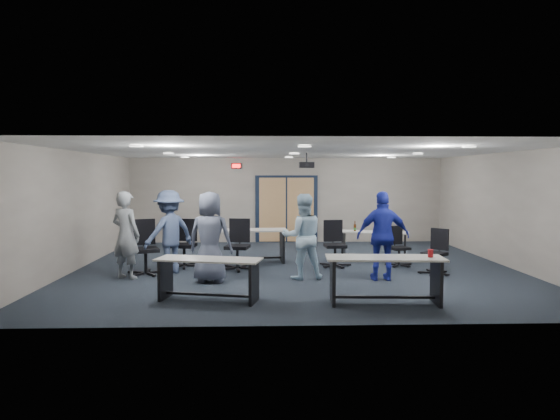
{
  "coord_description": "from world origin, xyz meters",
  "views": [
    {
      "loc": [
        -0.74,
        -11.5,
        2.16
      ],
      "look_at": [
        -0.37,
        -0.3,
        1.37
      ],
      "focal_mm": 32.0,
      "sensor_mm": 36.0,
      "label": 1
    }
  ],
  "objects_px": {
    "chair_back_b": "(237,245)",
    "table_front_right": "(385,272)",
    "person_gray": "(126,235)",
    "chair_back_d": "(399,246)",
    "chair_loose_right": "(435,252)",
    "person_navy": "(383,236)",
    "table_back_left": "(246,240)",
    "table_front_left": "(209,272)",
    "person_lightblue": "(302,236)",
    "table_back_right": "(373,240)",
    "person_back": "(169,232)",
    "chair_loose_left": "(146,247)",
    "chair_back_c": "(335,244)",
    "chair_back_a": "(184,243)",
    "person_plaid": "(210,237)"
  },
  "relations": [
    {
      "from": "chair_loose_left",
      "to": "table_back_left",
      "type": "bearing_deg",
      "value": 12.62
    },
    {
      "from": "chair_back_a",
      "to": "chair_loose_left",
      "type": "relative_size",
      "value": 0.94
    },
    {
      "from": "table_front_left",
      "to": "person_gray",
      "type": "height_order",
      "value": "person_gray"
    },
    {
      "from": "table_back_left",
      "to": "chair_back_c",
      "type": "bearing_deg",
      "value": -21.42
    },
    {
      "from": "table_back_left",
      "to": "table_front_left",
      "type": "bearing_deg",
      "value": -103.24
    },
    {
      "from": "person_lightblue",
      "to": "table_front_left",
      "type": "bearing_deg",
      "value": 38.73
    },
    {
      "from": "table_back_left",
      "to": "chair_back_d",
      "type": "bearing_deg",
      "value": -14.65
    },
    {
      "from": "chair_back_d",
      "to": "chair_loose_right",
      "type": "distance_m",
      "value": 1.12
    },
    {
      "from": "chair_back_a",
      "to": "chair_back_c",
      "type": "bearing_deg",
      "value": 9.73
    },
    {
      "from": "person_lightblue",
      "to": "person_navy",
      "type": "bearing_deg",
      "value": 166.96
    },
    {
      "from": "table_front_left",
      "to": "chair_back_d",
      "type": "relative_size",
      "value": 2.0
    },
    {
      "from": "person_back",
      "to": "chair_back_c",
      "type": "bearing_deg",
      "value": 147.62
    },
    {
      "from": "table_front_left",
      "to": "chair_back_a",
      "type": "bearing_deg",
      "value": 119.22
    },
    {
      "from": "person_back",
      "to": "chair_back_d",
      "type": "bearing_deg",
      "value": 144.84
    },
    {
      "from": "table_back_left",
      "to": "person_navy",
      "type": "distance_m",
      "value": 3.61
    },
    {
      "from": "chair_back_b",
      "to": "person_plaid",
      "type": "distance_m",
      "value": 1.39
    },
    {
      "from": "chair_back_c",
      "to": "chair_loose_left",
      "type": "bearing_deg",
      "value": -173.55
    },
    {
      "from": "table_front_right",
      "to": "person_lightblue",
      "type": "relative_size",
      "value": 1.12
    },
    {
      "from": "table_front_left",
      "to": "chair_back_d",
      "type": "xyz_separation_m",
      "value": [
        4.15,
        3.11,
        -0.03
      ]
    },
    {
      "from": "table_back_right",
      "to": "person_back",
      "type": "relative_size",
      "value": 1.01
    },
    {
      "from": "table_back_left",
      "to": "chair_back_c",
      "type": "relative_size",
      "value": 1.91
    },
    {
      "from": "person_gray",
      "to": "person_navy",
      "type": "relative_size",
      "value": 1.0
    },
    {
      "from": "person_back",
      "to": "table_front_right",
      "type": "bearing_deg",
      "value": 103.74
    },
    {
      "from": "chair_back_c",
      "to": "person_gray",
      "type": "bearing_deg",
      "value": -169.86
    },
    {
      "from": "table_back_right",
      "to": "person_gray",
      "type": "xyz_separation_m",
      "value": [
        -5.69,
        -2.24,
        0.42
      ]
    },
    {
      "from": "table_back_right",
      "to": "chair_loose_right",
      "type": "xyz_separation_m",
      "value": [
        0.88,
        -2.03,
        0.0
      ]
    },
    {
      "from": "table_front_right",
      "to": "table_back_right",
      "type": "bearing_deg",
      "value": 83.18
    },
    {
      "from": "chair_back_b",
      "to": "table_front_right",
      "type": "bearing_deg",
      "value": -38.73
    },
    {
      "from": "table_back_right",
      "to": "person_plaid",
      "type": "relative_size",
      "value": 1.01
    },
    {
      "from": "table_front_right",
      "to": "chair_back_d",
      "type": "bearing_deg",
      "value": 74.3
    },
    {
      "from": "table_front_right",
      "to": "chair_back_a",
      "type": "xyz_separation_m",
      "value": [
        -3.89,
        3.46,
        0.02
      ]
    },
    {
      "from": "table_back_left",
      "to": "person_back",
      "type": "bearing_deg",
      "value": -147.17
    },
    {
      "from": "table_front_right",
      "to": "person_navy",
      "type": "distance_m",
      "value": 1.95
    },
    {
      "from": "table_front_right",
      "to": "chair_loose_right",
      "type": "xyz_separation_m",
      "value": [
        1.68,
        2.42,
        -0.05
      ]
    },
    {
      "from": "table_back_right",
      "to": "chair_loose_right",
      "type": "bearing_deg",
      "value": -50.66
    },
    {
      "from": "table_front_left",
      "to": "table_front_right",
      "type": "height_order",
      "value": "table_front_right"
    },
    {
      "from": "chair_back_c",
      "to": "chair_loose_right",
      "type": "xyz_separation_m",
      "value": [
        2.03,
        -0.99,
        -0.05
      ]
    },
    {
      "from": "person_navy",
      "to": "person_back",
      "type": "height_order",
      "value": "same"
    },
    {
      "from": "table_back_right",
      "to": "chair_back_b",
      "type": "bearing_deg",
      "value": -142.29
    },
    {
      "from": "chair_loose_left",
      "to": "person_lightblue",
      "type": "relative_size",
      "value": 0.67
    },
    {
      "from": "chair_loose_left",
      "to": "table_front_left",
      "type": "bearing_deg",
      "value": -76.15
    },
    {
      "from": "table_front_left",
      "to": "person_plaid",
      "type": "relative_size",
      "value": 1.03
    },
    {
      "from": "person_gray",
      "to": "chair_back_d",
      "type": "bearing_deg",
      "value": -142.53
    },
    {
      "from": "table_back_right",
      "to": "chair_back_d",
      "type": "xyz_separation_m",
      "value": [
        0.38,
        -1.03,
        -0.02
      ]
    },
    {
      "from": "chair_back_d",
      "to": "chair_loose_left",
      "type": "xyz_separation_m",
      "value": [
        -5.76,
        -0.84,
        0.13
      ]
    },
    {
      "from": "table_back_right",
      "to": "chair_back_c",
      "type": "relative_size",
      "value": 1.69
    },
    {
      "from": "chair_back_a",
      "to": "person_back",
      "type": "xyz_separation_m",
      "value": [
        -0.2,
        -0.74,
        0.35
      ]
    },
    {
      "from": "chair_loose_left",
      "to": "table_front_right",
      "type": "bearing_deg",
      "value": -50.87
    },
    {
      "from": "table_back_right",
      "to": "chair_back_d",
      "type": "relative_size",
      "value": 1.96
    },
    {
      "from": "chair_back_b",
      "to": "person_back",
      "type": "height_order",
      "value": "person_back"
    }
  ]
}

